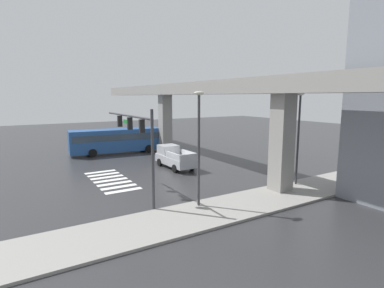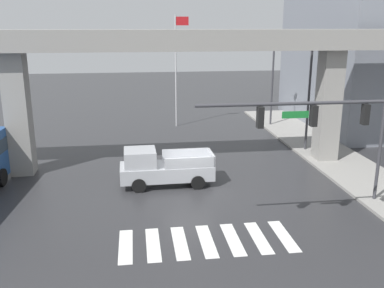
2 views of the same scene
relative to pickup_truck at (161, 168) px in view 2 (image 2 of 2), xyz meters
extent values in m
plane|color=#2D2D30|center=(1.41, -0.80, -0.99)|extent=(120.00, 120.00, 0.00)
cube|color=silver|center=(-1.89, -6.70, -0.98)|extent=(0.55, 2.80, 0.01)
cube|color=silver|center=(-0.79, -6.70, -0.98)|extent=(0.55, 2.80, 0.01)
cube|color=silver|center=(0.31, -6.70, -0.98)|extent=(0.55, 2.80, 0.01)
cube|color=silver|center=(1.41, -6.70, -0.98)|extent=(0.55, 2.80, 0.01)
cube|color=silver|center=(2.51, -6.70, -0.98)|extent=(0.55, 2.80, 0.01)
cube|color=silver|center=(3.61, -6.70, -0.98)|extent=(0.55, 2.80, 0.01)
cube|color=silver|center=(4.71, -6.70, -0.98)|extent=(0.55, 2.80, 0.01)
cube|color=gray|center=(1.41, 3.07, 6.75)|extent=(56.07, 2.47, 1.20)
cube|color=gray|center=(-8.03, 3.07, 2.58)|extent=(1.30, 1.30, 7.14)
cube|color=gray|center=(10.85, 3.07, 2.58)|extent=(1.30, 1.30, 7.14)
cube|color=gray|center=(11.66, 1.20, -0.91)|extent=(4.00, 36.00, 0.15)
cube|color=#A8AAAF|center=(0.30, 0.00, -0.21)|extent=(5.13, 1.98, 0.80)
cube|color=#A8AAAF|center=(-1.15, -0.02, 0.64)|extent=(1.73, 1.77, 0.90)
cube|color=#3F5160|center=(-1.62, -0.03, 0.64)|extent=(0.13, 1.67, 0.77)
cube|color=#A8AAAF|center=(1.46, -0.85, 0.49)|extent=(2.65, 0.14, 0.60)
cube|color=#A8AAAF|center=(1.43, 0.90, 0.49)|extent=(2.65, 0.14, 0.60)
cube|color=#A8AAAF|center=(2.80, 0.04, 0.49)|extent=(0.13, 1.75, 0.60)
cylinder|color=black|center=(-1.27, -0.92, -0.61)|extent=(0.76, 0.29, 0.76)
cylinder|color=black|center=(-1.29, 0.88, -0.61)|extent=(0.76, 0.29, 0.76)
cylinder|color=black|center=(1.90, -0.87, -0.61)|extent=(0.76, 0.29, 0.76)
cylinder|color=black|center=(1.87, 0.93, -0.61)|extent=(0.76, 0.29, 0.76)
cylinder|color=black|center=(-8.78, 1.10, -0.51)|extent=(0.43, 0.99, 0.96)
cylinder|color=#38383D|center=(5.24, -6.42, 4.61)|extent=(8.60, 0.14, 0.14)
cube|color=black|center=(7.94, -6.42, 4.09)|extent=(0.24, 0.32, 0.84)
sphere|color=red|center=(7.94, -6.42, 4.35)|extent=(0.17, 0.17, 0.17)
cube|color=black|center=(5.74, -6.42, 4.09)|extent=(0.24, 0.32, 0.84)
sphere|color=red|center=(5.74, -6.42, 4.35)|extent=(0.17, 0.17, 0.17)
cube|color=black|center=(3.54, -6.42, 4.09)|extent=(0.24, 0.32, 0.84)
sphere|color=red|center=(3.54, -6.42, 4.35)|extent=(0.17, 0.17, 0.17)
cube|color=#19722D|center=(4.98, -6.42, 4.16)|extent=(1.10, 0.04, 0.28)
cylinder|color=#38383D|center=(10.46, -3.75, 2.51)|extent=(0.16, 0.16, 7.00)
cylinder|color=#38383D|center=(10.46, 5.27, 2.51)|extent=(0.16, 0.16, 7.00)
ellipsoid|color=beige|center=(10.46, 5.27, 6.13)|extent=(0.44, 0.70, 0.24)
cylinder|color=#38383D|center=(10.46, 13.20, 2.51)|extent=(0.16, 0.16, 7.00)
ellipsoid|color=beige|center=(10.46, 13.20, 6.13)|extent=(0.44, 0.70, 0.24)
cylinder|color=silver|center=(2.24, 14.23, 3.71)|extent=(0.12, 0.12, 9.40)
cube|color=red|center=(2.79, 14.23, 7.91)|extent=(1.10, 0.04, 0.70)
camera|label=1|loc=(25.79, -13.53, 5.93)|focal=28.23mm
camera|label=2|loc=(-1.32, -22.41, 7.60)|focal=40.14mm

